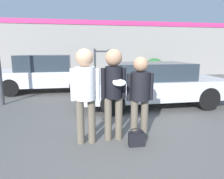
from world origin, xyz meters
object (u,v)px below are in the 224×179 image
Objects in this scene: parked_car_near at (151,83)px; person_middle_with_frisbee at (114,86)px; parked_car_far at (47,73)px; handbag at (136,138)px; person_left at (85,87)px; person_right at (140,90)px; shrub at (154,68)px.

person_middle_with_frisbee is at bearing -125.34° from parked_car_near.
handbag is at bearing -67.46° from parked_car_far.
person_left reaches higher than handbag.
person_middle_with_frisbee is 1.09× the size of person_right.
person_right reaches higher than handbag.
person_left is at bearing -173.34° from person_middle_with_frisbee.
person_left is 0.56m from person_middle_with_frisbee.
parked_car_far is at bearing 110.51° from person_middle_with_frisbee.
person_left is 1.09× the size of person_right.
person_middle_with_frisbee is at bearing -69.49° from parked_car_far.
parked_car_far is 13.65× the size of handbag.
person_middle_with_frisbee reaches higher than parked_car_far.
person_right reaches higher than shrub.
parked_car_near is 3.13m from handbag.
person_middle_with_frisbee is at bearing -116.24° from shrub.
parked_car_near is (2.26, 2.47, -0.39)m from person_left.
person_left is at bearing -118.81° from shrub.
shrub is at bearing 66.54° from person_right.
parked_car_near is (1.15, 2.37, -0.28)m from person_right.
person_left is at bearing -132.49° from parked_car_near.
person_right is 0.39× the size of parked_car_far.
shrub is at bearing 66.52° from handbag.
parked_car_far is at bearing 105.02° from person_left.
person_left is 1.38m from handbag.
person_middle_with_frisbee is at bearing 6.66° from person_left.
person_middle_with_frisbee is at bearing 135.57° from handbag.
handbag is at bearing -18.06° from person_left.
person_left is at bearing -174.86° from person_right.
person_left is 5.71m from parked_car_far.
parked_car_near is at bearing 54.66° from person_middle_with_frisbee.
person_right reaches higher than parked_car_far.
parked_car_near is 4.82m from parked_car_far.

